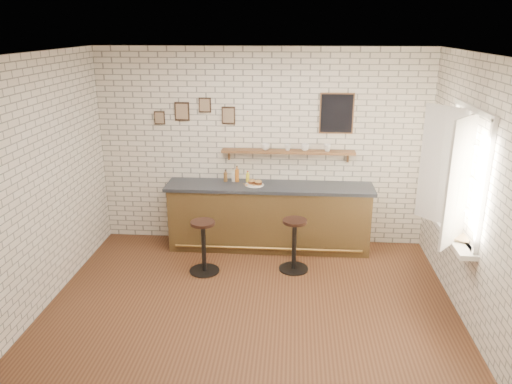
# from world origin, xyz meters

# --- Properties ---
(ground) EXTENTS (5.00, 5.00, 0.00)m
(ground) POSITION_xyz_m (0.00, 0.00, 0.00)
(ground) COLOR brown
(ground) RESTS_ON ground
(bar_counter) EXTENTS (3.10, 0.65, 1.01)m
(bar_counter) POSITION_xyz_m (0.13, 1.70, 0.51)
(bar_counter) COLOR #513C1D
(bar_counter) RESTS_ON ground
(sandwich_plate) EXTENTS (0.28, 0.28, 0.01)m
(sandwich_plate) POSITION_xyz_m (-0.09, 1.68, 1.02)
(sandwich_plate) COLOR white
(sandwich_plate) RESTS_ON bar_counter
(ciabatta_sandwich) EXTENTS (0.23, 0.16, 0.07)m
(ciabatta_sandwich) POSITION_xyz_m (-0.08, 1.68, 1.06)
(ciabatta_sandwich) COLOR #B5874A
(ciabatta_sandwich) RESTS_ON sandwich_plate
(potato_chips) EXTENTS (0.27, 0.19, 0.00)m
(potato_chips) POSITION_xyz_m (-0.10, 1.68, 1.02)
(potato_chips) COLOR #CE9048
(potato_chips) RESTS_ON sandwich_plate
(bitters_bottle_brown) EXTENTS (0.06, 0.06, 0.18)m
(bitters_bottle_brown) POSITION_xyz_m (-0.54, 1.84, 1.08)
(bitters_bottle_brown) COLOR brown
(bitters_bottle_brown) RESTS_ON bar_counter
(bitters_bottle_white) EXTENTS (0.05, 0.05, 0.21)m
(bitters_bottle_white) POSITION_xyz_m (-0.42, 1.84, 1.09)
(bitters_bottle_white) COLOR beige
(bitters_bottle_white) RESTS_ON bar_counter
(bitters_bottle_amber) EXTENTS (0.06, 0.06, 0.25)m
(bitters_bottle_amber) POSITION_xyz_m (-0.37, 1.84, 1.11)
(bitters_bottle_amber) COLOR #A85B1B
(bitters_bottle_amber) RESTS_ON bar_counter
(condiment_bottle_yellow) EXTENTS (0.05, 0.05, 0.17)m
(condiment_bottle_yellow) POSITION_xyz_m (-0.20, 1.84, 1.08)
(condiment_bottle_yellow) COLOR yellow
(condiment_bottle_yellow) RESTS_ON bar_counter
(bar_stool_left) EXTENTS (0.42, 0.42, 0.75)m
(bar_stool_left) POSITION_xyz_m (-0.72, 0.82, 0.40)
(bar_stool_left) COLOR black
(bar_stool_left) RESTS_ON ground
(bar_stool_right) EXTENTS (0.44, 0.44, 0.75)m
(bar_stool_right) POSITION_xyz_m (0.52, 0.98, 0.40)
(bar_stool_right) COLOR black
(bar_stool_right) RESTS_ON ground
(wall_shelf) EXTENTS (2.00, 0.18, 0.18)m
(wall_shelf) POSITION_xyz_m (0.40, 1.90, 1.48)
(wall_shelf) COLOR brown
(wall_shelf) RESTS_ON ground
(shelf_cup_a) EXTENTS (0.13, 0.13, 0.09)m
(shelf_cup_a) POSITION_xyz_m (0.06, 1.90, 1.55)
(shelf_cup_a) COLOR white
(shelf_cup_a) RESTS_ON wall_shelf
(shelf_cup_b) EXTENTS (0.13, 0.13, 0.09)m
(shelf_cup_b) POSITION_xyz_m (0.40, 1.90, 1.55)
(shelf_cup_b) COLOR white
(shelf_cup_b) RESTS_ON wall_shelf
(shelf_cup_c) EXTENTS (0.15, 0.15, 0.10)m
(shelf_cup_c) POSITION_xyz_m (0.65, 1.90, 1.55)
(shelf_cup_c) COLOR white
(shelf_cup_c) RESTS_ON wall_shelf
(shelf_cup_d) EXTENTS (0.15, 0.15, 0.10)m
(shelf_cup_d) POSITION_xyz_m (0.98, 1.90, 1.55)
(shelf_cup_d) COLOR white
(shelf_cup_d) RESTS_ON wall_shelf
(back_wall_decor) EXTENTS (2.96, 0.02, 0.56)m
(back_wall_decor) POSITION_xyz_m (0.23, 1.98, 2.05)
(back_wall_decor) COLOR black
(back_wall_decor) RESTS_ON ground
(window_sill) EXTENTS (0.20, 1.35, 0.06)m
(window_sill) POSITION_xyz_m (2.40, 0.30, 0.90)
(window_sill) COLOR white
(window_sill) RESTS_ON ground
(casement_window) EXTENTS (0.40, 1.30, 1.56)m
(casement_window) POSITION_xyz_m (2.36, 0.30, 1.65)
(casement_window) COLOR white
(casement_window) RESTS_ON ground
(book_lower) EXTENTS (0.16, 0.21, 0.02)m
(book_lower) POSITION_xyz_m (2.38, 0.12, 0.94)
(book_lower) COLOR tan
(book_lower) RESTS_ON window_sill
(book_upper) EXTENTS (0.28, 0.30, 0.02)m
(book_upper) POSITION_xyz_m (2.38, 0.10, 0.96)
(book_upper) COLOR tan
(book_upper) RESTS_ON book_lower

